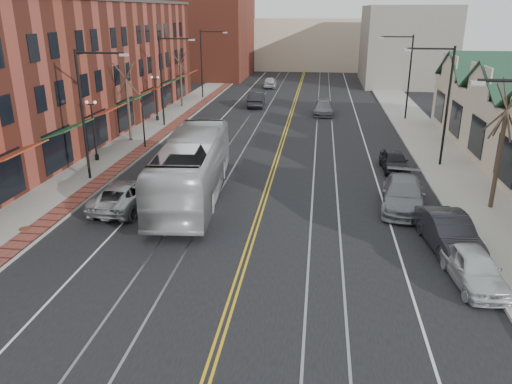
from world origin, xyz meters
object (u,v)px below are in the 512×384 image
(parked_car_d, at_px, (394,161))
(parked_car_c, at_px, (403,194))
(transit_bus, at_px, (192,168))
(parked_car_a, at_px, (474,268))
(parked_car_b, at_px, (449,232))
(parked_suv, at_px, (124,195))

(parked_car_d, bearing_deg, parked_car_c, -95.88)
(transit_bus, xyz_separation_m, parked_car_c, (11.88, -0.25, -1.00))
(parked_car_a, xyz_separation_m, parked_car_b, (-0.28, 3.12, 0.10))
(transit_bus, bearing_deg, parked_suv, 27.56)
(parked_car_a, bearing_deg, parked_car_b, 89.42)
(parked_car_a, xyz_separation_m, parked_car_c, (-1.57, 8.00, 0.08))
(transit_bus, xyz_separation_m, parked_car_b, (13.17, -5.14, -0.99))
(parked_car_c, distance_m, parked_car_d, 6.99)
(transit_bus, height_order, parked_car_c, transit_bus)
(parked_suv, distance_m, parked_car_d, 17.99)
(parked_car_b, bearing_deg, parked_car_a, -92.46)
(transit_bus, bearing_deg, parked_car_c, 173.86)
(parked_car_b, height_order, parked_car_d, parked_car_b)
(parked_car_a, distance_m, parked_car_c, 8.16)
(parked_suv, distance_m, parked_car_c, 15.34)
(transit_bus, height_order, parked_suv, transit_bus)
(parked_car_a, height_order, parked_car_b, parked_car_b)
(parked_car_b, bearing_deg, transit_bus, 151.15)
(parked_suv, bearing_deg, transit_bus, -146.77)
(parked_car_b, distance_m, parked_car_d, 11.90)
(parked_suv, relative_size, parked_car_d, 1.32)
(parked_car_b, bearing_deg, parked_car_c, 97.31)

